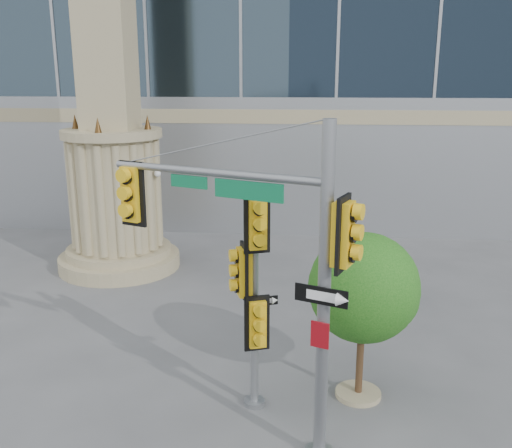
{
  "coord_description": "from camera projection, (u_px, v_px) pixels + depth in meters",
  "views": [
    {
      "loc": [
        0.85,
        -10.58,
        7.01
      ],
      "look_at": [
        -0.29,
        2.0,
        3.65
      ],
      "focal_mm": 40.0,
      "sensor_mm": 36.0,
      "label": 1
    }
  ],
  "objects": [
    {
      "name": "secondary_signal_pole",
      "position": [
        253.0,
        285.0,
        11.6
      ],
      "size": [
        0.9,
        0.65,
        4.81
      ],
      "rotation": [
        0.0,
        0.0,
        0.34
      ],
      "color": "slate",
      "rests_on": "ground"
    },
    {
      "name": "street_tree",
      "position": [
        365.0,
        292.0,
        12.15
      ],
      "size": [
        2.42,
        2.37,
        3.78
      ],
      "color": "tan",
      "rests_on": "ground"
    },
    {
      "name": "monument",
      "position": [
        111.0,
        117.0,
        19.83
      ],
      "size": [
        4.4,
        4.4,
        16.6
      ],
      "color": "tan",
      "rests_on": "ground"
    },
    {
      "name": "ground",
      "position": [
        261.0,
        415.0,
        12.06
      ],
      "size": [
        120.0,
        120.0,
        0.0
      ],
      "primitive_type": "plane",
      "color": "#545456",
      "rests_on": "ground"
    },
    {
      "name": "main_signal_pole",
      "position": [
        266.0,
        251.0,
        10.24
      ],
      "size": [
        4.64,
        2.21,
        6.3
      ],
      "rotation": [
        0.0,
        0.0,
        -0.38
      ],
      "color": "slate",
      "rests_on": "ground"
    }
  ]
}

